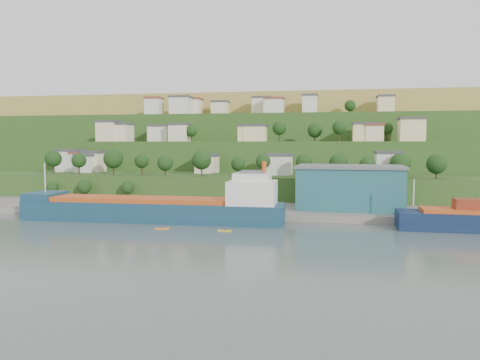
% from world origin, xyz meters
% --- Properties ---
extents(ground, '(500.00, 500.00, 0.00)m').
position_xyz_m(ground, '(0.00, 0.00, 0.00)').
color(ground, '#414F4B').
rests_on(ground, ground).
extents(quay, '(220.00, 26.00, 4.00)m').
position_xyz_m(quay, '(20.00, 28.00, 0.00)').
color(quay, slate).
rests_on(quay, ground).
extents(pebble_beach, '(40.00, 18.00, 2.40)m').
position_xyz_m(pebble_beach, '(-55.00, 22.00, 0.00)').
color(pebble_beach, slate).
rests_on(pebble_beach, ground).
extents(hillside, '(360.00, 210.59, 96.00)m').
position_xyz_m(hillside, '(-0.02, 168.71, 0.08)').
color(hillside, '#284719').
rests_on(hillside, ground).
extents(cargo_ship_near, '(72.77, 12.35, 18.68)m').
position_xyz_m(cargo_ship_near, '(-12.71, 9.94, 2.98)').
color(cargo_ship_near, '#143C4B').
rests_on(cargo_ship_near, ground).
extents(warehouse, '(31.96, 20.60, 12.80)m').
position_xyz_m(warehouse, '(38.94, 29.63, 8.43)').
color(warehouse, '#205C62').
rests_on(warehouse, quay).
extents(caravan, '(6.40, 4.30, 2.76)m').
position_xyz_m(caravan, '(-53.73, 20.79, 2.58)').
color(caravan, silver).
rests_on(caravan, pebble_beach).
extents(dinghy, '(4.66, 2.61, 0.88)m').
position_xyz_m(dinghy, '(-48.38, 17.72, 1.64)').
color(dinghy, silver).
rests_on(dinghy, pebble_beach).
extents(kayak_orange, '(3.44, 1.59, 0.86)m').
position_xyz_m(kayak_orange, '(-7.92, -1.61, 0.25)').
color(kayak_orange, orange).
rests_on(kayak_orange, ground).
extents(kayak_yellow, '(3.40, 0.62, 0.85)m').
position_xyz_m(kayak_yellow, '(7.97, -1.63, 0.25)').
color(kayak_yellow, yellow).
rests_on(kayak_yellow, ground).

